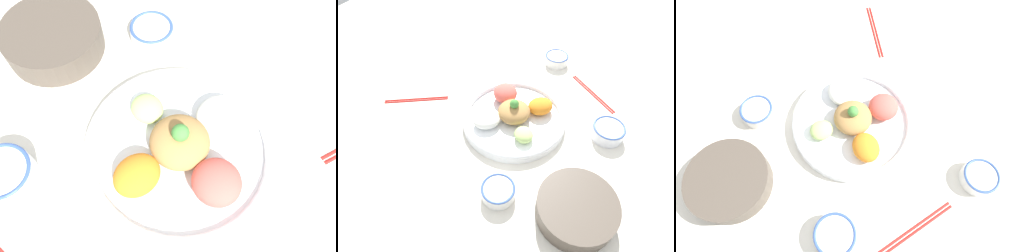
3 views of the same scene
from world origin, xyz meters
The scene contains 5 objects.
ground_plane centered at (0.00, 0.00, 0.00)m, with size 2.40×2.40×0.00m, color silver.
salad_platter centered at (0.02, -0.03, 0.03)m, with size 0.35×0.35×0.10m.
sauce_bowl_red centered at (0.12, -0.30, 0.02)m, with size 0.10×0.10×0.04m.
rice_bowl_blue centered at (0.32, 0.07, 0.03)m, with size 0.11×0.11×0.05m.
side_serving_bowl centered at (0.33, -0.24, 0.04)m, with size 0.21×0.21×0.06m.
Camera 1 is at (0.01, 0.21, 0.58)m, focal length 35.00 mm.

